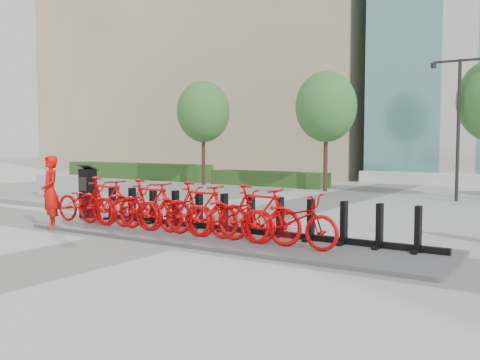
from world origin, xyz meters
The scene contains 21 objects.
ground centered at (0.00, 0.00, 0.00)m, with size 120.00×120.00×0.00m, color #9B9B9B.
gravel_patch centered at (-10.00, 7.00, 0.01)m, with size 14.00×14.00×0.00m, color slate.
hedge_a centered at (-14.00, 13.50, 0.45)m, with size 10.00×1.40×0.90m, color #23431D.
hedge_b centered at (-5.00, 13.20, 0.35)m, with size 6.00×1.20×0.70m, color #23431D.
tree_0 centered at (-8.00, 12.00, 3.59)m, with size 2.60×2.60×5.10m.
tree_1 centered at (-1.50, 12.00, 3.59)m, with size 2.60×2.60×5.10m.
streetlamp centered at (4.00, 11.00, 3.13)m, with size 2.00×0.20×5.00m.
dock_pad centered at (1.30, 0.30, 0.04)m, with size 9.60×2.40×0.08m, color #4C4C4E.
dock_rail_posts centered at (1.36, 0.77, 0.51)m, with size 8.02×0.50×0.85m, color black, non-canonical shape.
bike_0 centered at (-2.60, -0.05, 0.60)m, with size 0.70×2.00×1.05m, color #C40204.
bike_1 centered at (-1.88, -0.05, 0.66)m, with size 0.55×1.94×1.16m, color #C40204.
bike_2 centered at (-1.16, -0.05, 0.60)m, with size 0.70×2.00×1.05m, color #C40204.
bike_3 centered at (-0.44, -0.05, 0.66)m, with size 0.55×1.94×1.16m, color #C40204.
bike_4 centered at (0.28, -0.05, 0.60)m, with size 0.70×2.00×1.05m, color #C40204.
bike_5 centered at (1.00, -0.05, 0.66)m, with size 0.55×1.94×1.16m, color #C40204.
bike_6 centered at (1.72, -0.05, 0.60)m, with size 0.70×2.00×1.05m, color #C40204.
bike_7 centered at (2.44, -0.05, 0.66)m, with size 0.55×1.94×1.16m, color #C40204.
bike_8 centered at (3.16, -0.05, 0.60)m, with size 0.70×2.00×1.05m, color #C40204.
kiosk centered at (-3.30, 0.64, 0.76)m, with size 0.46×0.39×1.43m.
worker_red centered at (-2.94, -0.82, 0.89)m, with size 0.65×0.43×1.78m, color red.
jersey_barrier centered at (-9.62, 4.90, 0.39)m, with size 2.04×0.56×0.79m, color #979797.
Camera 1 is at (7.88, -9.04, 2.08)m, focal length 40.00 mm.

